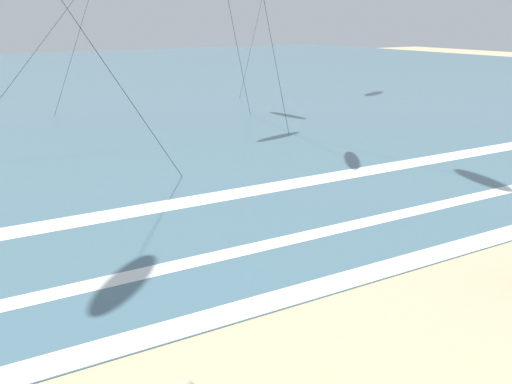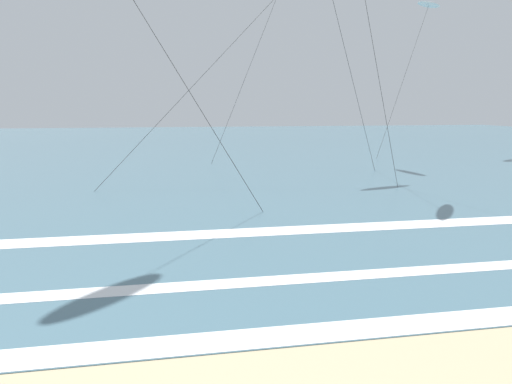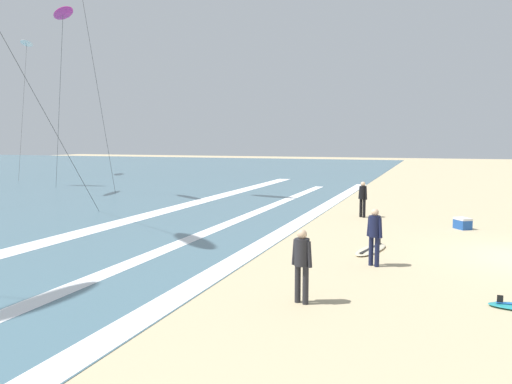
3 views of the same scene
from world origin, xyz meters
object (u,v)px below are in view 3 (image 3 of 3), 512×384
object	(u,v)px
surfer_left_near	(375,232)
cooler_box	(463,223)
surfer_foreground_main	(363,196)
kite_magenta_far_right	(63,15)
kite_white_low_near	(27,44)
surfboard_right_spare	(371,249)
surfer_right_near	(302,259)

from	to	relation	value
surfer_left_near	cooler_box	size ratio (longest dim) A/B	2.11
surfer_foreground_main	kite_magenta_far_right	world-z (taller)	kite_magenta_far_right
surfer_foreground_main	kite_white_low_near	bearing A→B (deg)	64.49
surfboard_right_spare	kite_magenta_far_right	size ratio (longest dim) A/B	0.20
surfer_foreground_main	surfer_left_near	distance (m)	8.87
surfboard_right_spare	cooler_box	distance (m)	5.91
surfer_left_near	cooler_box	bearing A→B (deg)	-20.10
surfer_right_near	kite_magenta_far_right	world-z (taller)	kite_magenta_far_right
surfer_foreground_main	kite_white_low_near	distance (m)	38.88
surfboard_right_spare	cooler_box	world-z (taller)	cooler_box
surfer_foreground_main	cooler_box	size ratio (longest dim) A/B	2.11
surfer_foreground_main	cooler_box	distance (m)	4.48
surfer_right_near	surfer_left_near	size ratio (longest dim) A/B	1.00
kite_magenta_far_right	surfer_foreground_main	bearing A→B (deg)	-94.52
kite_magenta_far_right	cooler_box	world-z (taller)	kite_magenta_far_right
surfboard_right_spare	surfer_left_near	bearing A→B (deg)	-170.83
kite_white_low_near	kite_magenta_far_right	world-z (taller)	kite_white_low_near
surfer_right_near	surfboard_right_spare	bearing A→B (deg)	-7.82
surfboard_right_spare	kite_magenta_far_right	xyz separation A→B (m)	(8.19, 18.25, 10.40)
surfer_left_near	kite_white_low_near	bearing A→B (deg)	54.78
surfboard_right_spare	surfer_foreground_main	bearing A→B (deg)	9.91
surfer_foreground_main	cooler_box	bearing A→B (deg)	-112.47
surfer_foreground_main	kite_magenta_far_right	bearing A→B (deg)	85.48
surfer_left_near	surfer_right_near	bearing A→B (deg)	163.93
surfer_left_near	kite_magenta_far_right	size ratio (longest dim) A/B	0.15
surfer_right_near	cooler_box	bearing A→B (deg)	-18.72
kite_magenta_far_right	kite_white_low_near	bearing A→B (deg)	48.37
surfer_foreground_main	surfer_right_near	distance (m)	12.51
surfer_foreground_main	surfboard_right_spare	bearing A→B (deg)	-170.09
surfer_right_near	kite_magenta_far_right	xyz separation A→B (m)	(13.85, 17.47, 9.49)
surfer_right_near	cooler_box	distance (m)	11.44
surfer_left_near	surfboard_right_spare	distance (m)	2.13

